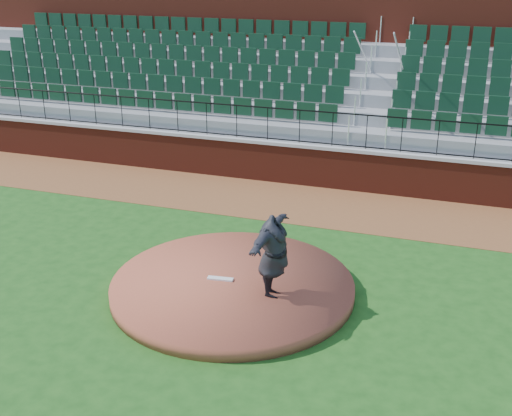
{
  "coord_description": "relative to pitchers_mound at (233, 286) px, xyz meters",
  "views": [
    {
      "loc": [
        4.31,
        -11.1,
        6.57
      ],
      "look_at": [
        0.0,
        1.5,
        1.3
      ],
      "focal_mm": 44.86,
      "sensor_mm": 36.0,
      "label": 1
    }
  ],
  "objects": [
    {
      "name": "pitching_rubber",
      "position": [
        -0.27,
        -0.02,
        0.14
      ],
      "size": [
        0.56,
        0.2,
        0.04
      ],
      "primitive_type": "cube",
      "rotation": [
        0.0,
        0.0,
        0.12
      ],
      "color": "white",
      "rests_on": "pitchers_mound"
    },
    {
      "name": "field_wall",
      "position": [
        -0.02,
        7.07,
        0.47
      ],
      "size": [
        34.0,
        0.35,
        1.2
      ],
      "primitive_type": "cube",
      "color": "maroon",
      "rests_on": "ground"
    },
    {
      "name": "wall_cap",
      "position": [
        -0.02,
        7.07,
        1.12
      ],
      "size": [
        34.0,
        0.45,
        0.1
      ],
      "primitive_type": "cube",
      "color": "#B7B7B7",
      "rests_on": "field_wall"
    },
    {
      "name": "concourse_wall",
      "position": [
        -0.02,
        12.59,
        2.62
      ],
      "size": [
        34.0,
        0.5,
        5.5
      ],
      "primitive_type": "cube",
      "color": "maroon",
      "rests_on": "ground"
    },
    {
      "name": "ground",
      "position": [
        -0.02,
        0.07,
        -0.12
      ],
      "size": [
        90.0,
        90.0,
        0.0
      ],
      "primitive_type": "plane",
      "color": "#1A4B15",
      "rests_on": "ground"
    },
    {
      "name": "warning_track",
      "position": [
        -0.02,
        5.47,
        -0.12
      ],
      "size": [
        34.0,
        3.2,
        0.01
      ],
      "primitive_type": "cube",
      "color": "brown",
      "rests_on": "ground"
    },
    {
      "name": "pitchers_mound",
      "position": [
        0.0,
        0.0,
        0.0
      ],
      "size": [
        5.07,
        5.07,
        0.25
      ],
      "primitive_type": "cylinder",
      "color": "brown",
      "rests_on": "ground"
    },
    {
      "name": "wall_railing",
      "position": [
        -0.02,
        7.07,
        1.67
      ],
      "size": [
        34.0,
        0.05,
        1.0
      ],
      "primitive_type": null,
      "color": "black",
      "rests_on": "wall_cap"
    },
    {
      "name": "seating_stands",
      "position": [
        -0.02,
        9.79,
        2.18
      ],
      "size": [
        34.0,
        5.1,
        4.6
      ],
      "primitive_type": null,
      "color": "gray",
      "rests_on": "ground"
    },
    {
      "name": "pitcher",
      "position": [
        0.98,
        -0.29,
        0.99
      ],
      "size": [
        0.6,
        2.13,
        1.73
      ],
      "primitive_type": "imported",
      "rotation": [
        0.0,
        0.0,
        1.58
      ],
      "color": "black",
      "rests_on": "pitchers_mound"
    }
  ]
}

